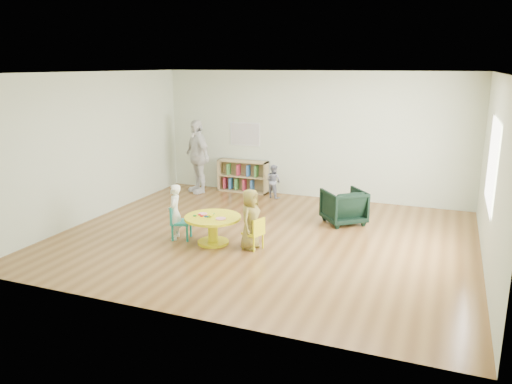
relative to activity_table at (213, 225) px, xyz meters
The scene contains 11 objects.
room 1.82m from the activity_table, 40.25° to the left, with size 7.10×7.00×2.80m.
activity_table is the anchor object (origin of this frame).
kid_chair_left 0.65m from the activity_table, behind, with size 0.39×0.39×0.60m.
kid_chair_right 0.76m from the activity_table, ahead, with size 0.36×0.36×0.53m.
bookshelf 3.58m from the activity_table, 104.83° to the left, with size 1.20×0.30×0.75m.
alphabet_poster 3.83m from the activity_table, 104.13° to the left, with size 0.74×0.01×0.54m.
armchair 2.63m from the activity_table, 46.37° to the left, with size 0.70×0.72×0.66m, color black.
child_left 0.72m from the activity_table, behind, with size 0.35×0.23×0.96m, color white.
child_right 0.69m from the activity_table, ahead, with size 0.49×0.32×1.00m, color gold.
toddler 3.18m from the activity_table, 90.89° to the left, with size 0.37×0.29×0.76m, color #1A2342.
adult_caretaker 3.60m from the activity_table, 121.86° to the left, with size 1.00×0.42×1.71m, color white.
Camera 1 is at (2.88, -7.72, 2.93)m, focal length 35.00 mm.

